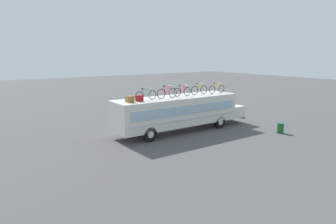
{
  "coord_description": "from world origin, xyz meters",
  "views": [
    {
      "loc": [
        -13.35,
        -18.0,
        5.95
      ],
      "look_at": [
        -0.85,
        0.0,
        1.65
      ],
      "focal_mm": 31.48,
      "sensor_mm": 36.0,
      "label": 1
    }
  ],
  "objects": [
    {
      "name": "bus",
      "position": [
        0.3,
        0.0,
        1.61
      ],
      "size": [
        11.76,
        2.66,
        2.75
      ],
      "color": "silver",
      "rests_on": "ground"
    },
    {
      "name": "trash_bin",
      "position": [
        6.25,
        -4.92,
        0.39
      ],
      "size": [
        0.5,
        0.5,
        0.77
      ],
      "primitive_type": "cylinder",
      "color": "#1E592D",
      "rests_on": "ground"
    },
    {
      "name": "rooftop_bicycle_1",
      "position": [
        -2.8,
        -0.06,
        3.11
      ],
      "size": [
        1.73,
        0.44,
        0.87
      ],
      "color": "black",
      "rests_on": "bus"
    },
    {
      "name": "rooftop_bicycle_3",
      "position": [
        0.56,
        0.09,
        3.12
      ],
      "size": [
        1.64,
        0.44,
        0.89
      ],
      "color": "black",
      "rests_on": "bus"
    },
    {
      "name": "luggage_bag_1",
      "position": [
        -4.21,
        -0.29,
        2.96
      ],
      "size": [
        0.5,
        0.46,
        0.43
      ],
      "primitive_type": "cube",
      "color": "olive",
      "rests_on": "bus"
    },
    {
      "name": "rooftop_bicycle_2",
      "position": [
        -1.06,
        -0.16,
        3.15
      ],
      "size": [
        1.77,
        0.44,
        0.97
      ],
      "color": "black",
      "rests_on": "bus"
    },
    {
      "name": "luggage_bag_2",
      "position": [
        -3.47,
        -0.28,
        2.95
      ],
      "size": [
        0.49,
        0.32,
        0.42
      ],
      "primitive_type": "cube",
      "color": "maroon",
      "rests_on": "bus"
    },
    {
      "name": "ground_plane",
      "position": [
        0.0,
        0.0,
        0.0
      ],
      "size": [
        120.0,
        120.0,
        0.0
      ],
      "primitive_type": "plane",
      "color": "#4C4C4F"
    },
    {
      "name": "rooftop_bicycle_5",
      "position": [
        4.01,
        -0.17,
        3.12
      ],
      "size": [
        1.72,
        0.44,
        0.89
      ],
      "color": "black",
      "rests_on": "bus"
    },
    {
      "name": "rooftop_bicycle_4",
      "position": [
        2.27,
        0.06,
        3.14
      ],
      "size": [
        1.68,
        0.44,
        0.94
      ],
      "color": "black",
      "rests_on": "bus"
    }
  ]
}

